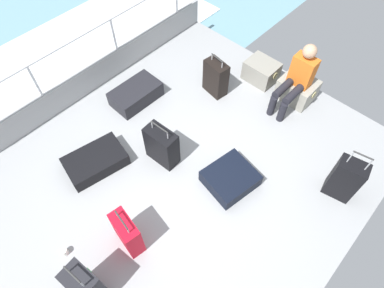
{
  "coord_description": "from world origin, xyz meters",
  "views": [
    {
      "loc": [
        1.65,
        -1.63,
        3.95
      ],
      "look_at": [
        -0.1,
        0.25,
        0.25
      ],
      "focal_mm": 30.85,
      "sensor_mm": 36.0,
      "label": 1
    }
  ],
  "objects_px": {
    "suitcase_3": "(230,178)",
    "suitcase_0": "(85,285)",
    "suitcase_1": "(96,161)",
    "suitcase_6": "(162,146)",
    "cargo_crate_0": "(261,71)",
    "cargo_crate_1": "(297,89)",
    "suitcase_5": "(136,94)",
    "suitcase_4": "(216,78)",
    "suitcase_2": "(127,233)",
    "paper_cup": "(64,252)",
    "passenger_seated": "(297,78)",
    "suitcase_7": "(345,179)"
  },
  "relations": [
    {
      "from": "cargo_crate_1",
      "to": "cargo_crate_0",
      "type": "bearing_deg",
      "value": -175.7
    },
    {
      "from": "suitcase_1",
      "to": "paper_cup",
      "type": "bearing_deg",
      "value": -55.25
    },
    {
      "from": "suitcase_1",
      "to": "suitcase_6",
      "type": "distance_m",
      "value": 0.95
    },
    {
      "from": "suitcase_1",
      "to": "passenger_seated",
      "type": "bearing_deg",
      "value": 64.97
    },
    {
      "from": "suitcase_6",
      "to": "paper_cup",
      "type": "distance_m",
      "value": 1.75
    },
    {
      "from": "cargo_crate_0",
      "to": "suitcase_7",
      "type": "relative_size",
      "value": 0.61
    },
    {
      "from": "suitcase_1",
      "to": "suitcase_6",
      "type": "xyz_separation_m",
      "value": [
        0.59,
        0.71,
        0.19
      ]
    },
    {
      "from": "cargo_crate_0",
      "to": "cargo_crate_1",
      "type": "xyz_separation_m",
      "value": [
        0.66,
        0.05,
        0.0
      ]
    },
    {
      "from": "suitcase_4",
      "to": "suitcase_6",
      "type": "distance_m",
      "value": 1.51
    },
    {
      "from": "suitcase_0",
      "to": "suitcase_4",
      "type": "bearing_deg",
      "value": 107.22
    },
    {
      "from": "suitcase_5",
      "to": "suitcase_1",
      "type": "bearing_deg",
      "value": -66.64
    },
    {
      "from": "suitcase_1",
      "to": "suitcase_6",
      "type": "height_order",
      "value": "suitcase_6"
    },
    {
      "from": "suitcase_2",
      "to": "suitcase_3",
      "type": "relative_size",
      "value": 0.97
    },
    {
      "from": "paper_cup",
      "to": "suitcase_2",
      "type": "bearing_deg",
      "value": 53.44
    },
    {
      "from": "suitcase_4",
      "to": "suitcase_5",
      "type": "bearing_deg",
      "value": -128.42
    },
    {
      "from": "suitcase_6",
      "to": "suitcase_3",
      "type": "bearing_deg",
      "value": 19.74
    },
    {
      "from": "suitcase_0",
      "to": "suitcase_3",
      "type": "relative_size",
      "value": 1.11
    },
    {
      "from": "suitcase_1",
      "to": "suitcase_4",
      "type": "bearing_deg",
      "value": 82.9
    },
    {
      "from": "cargo_crate_0",
      "to": "suitcase_1",
      "type": "relative_size",
      "value": 0.61
    },
    {
      "from": "suitcase_3",
      "to": "suitcase_2",
      "type": "bearing_deg",
      "value": -104.04
    },
    {
      "from": "suitcase_0",
      "to": "paper_cup",
      "type": "distance_m",
      "value": 0.64
    },
    {
      "from": "suitcase_1",
      "to": "suitcase_4",
      "type": "distance_m",
      "value": 2.22
    },
    {
      "from": "suitcase_3",
      "to": "suitcase_4",
      "type": "relative_size",
      "value": 1.02
    },
    {
      "from": "suitcase_4",
      "to": "paper_cup",
      "type": "bearing_deg",
      "value": -82.38
    },
    {
      "from": "suitcase_2",
      "to": "suitcase_3",
      "type": "bearing_deg",
      "value": 75.96
    },
    {
      "from": "cargo_crate_0",
      "to": "passenger_seated",
      "type": "bearing_deg",
      "value": -10.99
    },
    {
      "from": "cargo_crate_1",
      "to": "suitcase_4",
      "type": "bearing_deg",
      "value": -142.99
    },
    {
      "from": "passenger_seated",
      "to": "suitcase_4",
      "type": "height_order",
      "value": "passenger_seated"
    },
    {
      "from": "passenger_seated",
      "to": "suitcase_1",
      "type": "bearing_deg",
      "value": -115.03
    },
    {
      "from": "suitcase_1",
      "to": "suitcase_2",
      "type": "xyz_separation_m",
      "value": [
        1.16,
        -0.39,
        0.19
      ]
    },
    {
      "from": "cargo_crate_0",
      "to": "passenger_seated",
      "type": "height_order",
      "value": "passenger_seated"
    },
    {
      "from": "suitcase_0",
      "to": "suitcase_7",
      "type": "height_order",
      "value": "suitcase_7"
    },
    {
      "from": "suitcase_4",
      "to": "suitcase_5",
      "type": "height_order",
      "value": "suitcase_4"
    },
    {
      "from": "cargo_crate_0",
      "to": "cargo_crate_1",
      "type": "height_order",
      "value": "cargo_crate_1"
    },
    {
      "from": "cargo_crate_1",
      "to": "suitcase_4",
      "type": "xyz_separation_m",
      "value": [
        -1.03,
        -0.78,
        0.12
      ]
    },
    {
      "from": "suitcase_6",
      "to": "suitcase_7",
      "type": "bearing_deg",
      "value": 30.02
    },
    {
      "from": "cargo_crate_0",
      "to": "suitcase_0",
      "type": "relative_size",
      "value": 0.69
    },
    {
      "from": "suitcase_0",
      "to": "suitcase_6",
      "type": "bearing_deg",
      "value": 111.36
    },
    {
      "from": "suitcase_4",
      "to": "paper_cup",
      "type": "xyz_separation_m",
      "value": [
        0.43,
        -3.21,
        -0.24
      ]
    },
    {
      "from": "passenger_seated",
      "to": "suitcase_6",
      "type": "relative_size",
      "value": 1.46
    },
    {
      "from": "suitcase_4",
      "to": "suitcase_6",
      "type": "xyz_separation_m",
      "value": [
        0.32,
        -1.48,
        0.0
      ]
    },
    {
      "from": "suitcase_3",
      "to": "suitcase_0",
      "type": "bearing_deg",
      "value": -96.6
    },
    {
      "from": "suitcase_2",
      "to": "suitcase_5",
      "type": "bearing_deg",
      "value": 136.64
    },
    {
      "from": "cargo_crate_0",
      "to": "suitcase_2",
      "type": "relative_size",
      "value": 0.79
    },
    {
      "from": "suitcase_0",
      "to": "suitcase_3",
      "type": "height_order",
      "value": "suitcase_0"
    },
    {
      "from": "passenger_seated",
      "to": "suitcase_2",
      "type": "distance_m",
      "value": 3.2
    },
    {
      "from": "suitcase_3",
      "to": "paper_cup",
      "type": "relative_size",
      "value": 7.08
    },
    {
      "from": "cargo_crate_0",
      "to": "suitcase_0",
      "type": "height_order",
      "value": "suitcase_0"
    },
    {
      "from": "suitcase_7",
      "to": "paper_cup",
      "type": "distance_m",
      "value": 3.51
    },
    {
      "from": "suitcase_2",
      "to": "paper_cup",
      "type": "bearing_deg",
      "value": -126.56
    }
  ]
}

